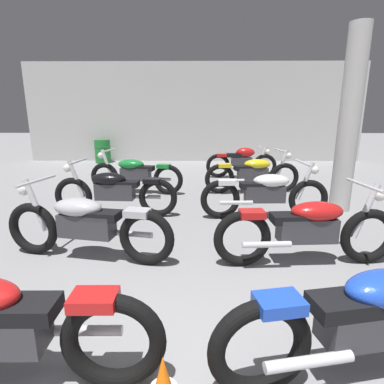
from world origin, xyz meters
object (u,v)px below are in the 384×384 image
motorcycle_left_row_1 (86,224)px  motorcycle_left_row_3 (135,173)px  motorcycle_left_row_2 (114,190)px  motorcycle_right_row_0 (373,318)px  motorcycle_right_row_3 (253,173)px  motorcycle_right_row_4 (242,162)px  motorcycle_right_row_1 (308,228)px  oil_drum (103,151)px  support_pillar (349,122)px  motorcycle_right_row_2 (265,193)px

motorcycle_left_row_1 → motorcycle_left_row_3: 3.30m
motorcycle_left_row_2 → motorcycle_right_row_0: 4.27m
motorcycle_right_row_3 → motorcycle_right_row_4: motorcycle_right_row_3 is taller
motorcycle_right_row_1 → motorcycle_left_row_2: bearing=146.6°
motorcycle_left_row_2 → oil_drum: size_ratio=2.56×
oil_drum → motorcycle_right_row_1: bearing=-59.2°
motorcycle_right_row_0 → motorcycle_right_row_4: 6.81m
motorcycle_right_row_1 → motorcycle_right_row_4: bearing=90.2°
motorcycle_right_row_3 → motorcycle_right_row_4: (-0.01, 1.72, 0.01)m
support_pillar → motorcycle_right_row_4: size_ratio=1.62×
motorcycle_right_row_2 → motorcycle_left_row_1: bearing=-148.0°
motorcycle_right_row_1 → motorcycle_right_row_2: bearing=94.3°
motorcycle_left_row_1 → motorcycle_right_row_1: 2.62m
support_pillar → motorcycle_right_row_2: support_pillar is taller
motorcycle_right_row_4 → support_pillar: bearing=-65.0°
motorcycle_left_row_1 → motorcycle_right_row_1: (2.62, -0.11, 0.00)m
support_pillar → motorcycle_right_row_1: (-1.38, -2.19, -1.15)m
motorcycle_left_row_2 → motorcycle_right_row_0: (2.56, -3.41, 0.00)m
motorcycle_left_row_3 → motorcycle_right_row_1: bearing=-52.0°
motorcycle_right_row_2 → oil_drum: (-4.61, 6.27, -0.03)m
motorcycle_right_row_3 → oil_drum: (-4.73, 4.47, -0.03)m
motorcycle_left_row_1 → motorcycle_right_row_3: 4.26m
motorcycle_left_row_3 → motorcycle_right_row_4: (2.65, 1.78, 0.01)m
support_pillar → motorcycle_left_row_3: size_ratio=1.48×
oil_drum → motorcycle_left_row_2: bearing=-71.8°
motorcycle_left_row_1 → motorcycle_right_row_1: size_ratio=0.99×
motorcycle_left_row_3 → motorcycle_right_row_2: size_ratio=0.99×
motorcycle_right_row_1 → motorcycle_left_row_3: bearing=128.0°
motorcycle_left_row_1 → motorcycle_right_row_2: 2.94m
support_pillar → motorcycle_left_row_3: support_pillar is taller
motorcycle_right_row_2 → motorcycle_right_row_3: same height
motorcycle_left_row_1 → oil_drum: (-2.12, 7.83, -0.03)m
motorcycle_left_row_2 → motorcycle_right_row_4: 4.34m
support_pillar → motorcycle_left_row_1: support_pillar is taller
support_pillar → oil_drum: size_ratio=3.76×
motorcycle_right_row_1 → support_pillar: bearing=57.7°
motorcycle_left_row_3 → motorcycle_right_row_3: bearing=1.4°
motorcycle_right_row_0 → motorcycle_left_row_1: bearing=145.0°
motorcycle_right_row_1 → motorcycle_right_row_2: (-0.12, 1.67, 0.00)m
motorcycle_right_row_1 → oil_drum: 9.25m
motorcycle_left_row_2 → motorcycle_right_row_1: same height
motorcycle_left_row_1 → motorcycle_left_row_3: (-0.04, 3.30, 0.00)m
motorcycle_right_row_2 → oil_drum: bearing=126.4°
motorcycle_left_row_1 → motorcycle_right_row_1: bearing=-2.4°
motorcycle_left_row_1 → motorcycle_right_row_3: (2.61, 3.36, 0.00)m
motorcycle_left_row_3 → motorcycle_right_row_2: 3.07m
motorcycle_left_row_3 → oil_drum: (-2.07, 4.53, -0.03)m
motorcycle_right_row_1 → oil_drum: size_ratio=2.56×
motorcycle_left_row_2 → motorcycle_right_row_3: size_ratio=1.00×
motorcycle_right_row_2 → motorcycle_right_row_4: motorcycle_right_row_2 is taller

